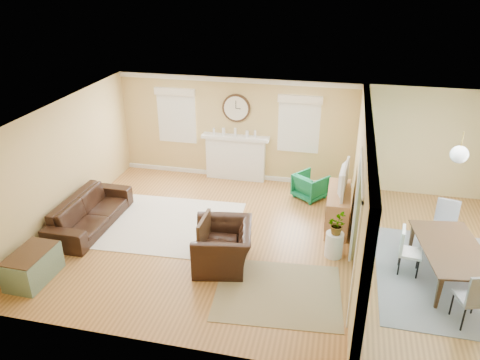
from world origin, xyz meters
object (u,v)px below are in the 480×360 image
sofa (90,212)px  dining_table (451,263)px  eames_chair (223,246)px  green_chair (310,186)px  credenza (338,209)px

sofa → dining_table: sofa is taller
eames_chair → dining_table: bearing=85.8°
green_chair → eames_chair: bearing=103.3°
eames_chair → green_chair: bearing=145.9°
credenza → dining_table: credenza is taller
sofa → credenza: credenza is taller
eames_chair → sofa: bearing=-113.7°
green_chair → dining_table: (2.67, -2.60, 0.02)m
credenza → dining_table: bearing=-35.3°
sofa → green_chair: 4.99m
green_chair → credenza: bearing=156.2°
green_chair → dining_table: bearing=172.6°
eames_chair → credenza: credenza is taller
sofa → credenza: size_ratio=1.66×
dining_table → sofa: bearing=79.4°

